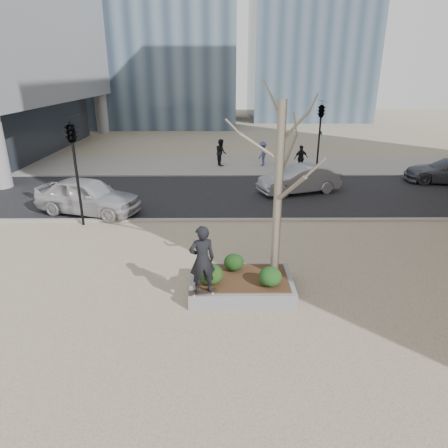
{
  "coord_description": "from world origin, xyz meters",
  "views": [
    {
      "loc": [
        0.41,
        -10.38,
        6.16
      ],
      "look_at": [
        0.5,
        2.0,
        1.4
      ],
      "focal_mm": 32.0,
      "sensor_mm": 36.0,
      "label": 1
    }
  ],
  "objects_px": {
    "skateboard": "(203,293)",
    "police_car": "(88,196)",
    "skateboarder": "(202,260)",
    "planter": "(241,285)"
  },
  "relations": [
    {
      "from": "skateboard",
      "to": "police_car",
      "type": "bearing_deg",
      "value": 111.44
    },
    {
      "from": "skateboard",
      "to": "skateboarder",
      "type": "bearing_deg",
      "value": 0.0
    },
    {
      "from": "skateboard",
      "to": "police_car",
      "type": "height_order",
      "value": "police_car"
    },
    {
      "from": "skateboard",
      "to": "police_car",
      "type": "xyz_separation_m",
      "value": [
        -5.58,
        7.94,
        0.36
      ]
    },
    {
      "from": "planter",
      "to": "skateboard",
      "type": "bearing_deg",
      "value": -141.83
    },
    {
      "from": "planter",
      "to": "skateboarder",
      "type": "bearing_deg",
      "value": -141.83
    },
    {
      "from": "planter",
      "to": "police_car",
      "type": "xyz_separation_m",
      "value": [
        -6.68,
        7.08,
        0.62
      ]
    },
    {
      "from": "planter",
      "to": "police_car",
      "type": "bearing_deg",
      "value": 133.34
    },
    {
      "from": "skateboarder",
      "to": "skateboard",
      "type": "bearing_deg",
      "value": 180.0
    },
    {
      "from": "skateboard",
      "to": "police_car",
      "type": "relative_size",
      "value": 0.16
    }
  ]
}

